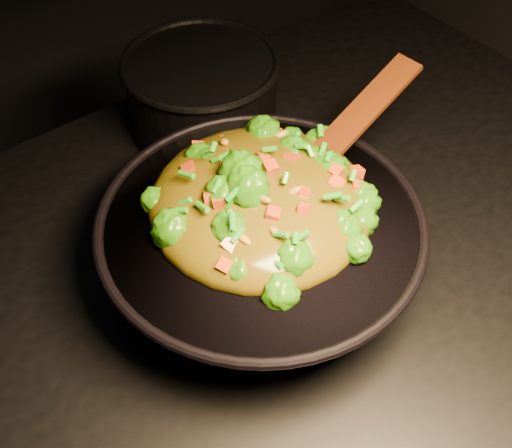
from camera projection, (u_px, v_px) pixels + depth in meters
stovetop at (298, 379)px, 1.28m from camera, size 1.20×0.90×0.90m
wok at (261, 250)px, 0.85m from camera, size 0.52×0.52×0.11m
stir_fry at (260, 179)px, 0.79m from camera, size 0.36×0.36×0.10m
spatula at (345, 131)px, 0.86m from camera, size 0.26×0.06×0.11m
back_pot at (203, 95)px, 1.06m from camera, size 0.31×0.31×0.14m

